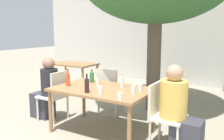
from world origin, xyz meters
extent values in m
plane|color=gray|center=(0.00, 0.00, 0.00)|extent=(30.00, 30.00, 0.00)
cube|color=beige|center=(0.00, 4.20, 1.40)|extent=(10.00, 0.08, 2.80)
cylinder|color=brown|center=(0.27, 1.47, 0.95)|extent=(0.28, 0.28, 1.89)
cube|color=#996B42|center=(0.00, 0.00, 0.70)|extent=(1.53, 1.00, 0.04)
cylinder|color=#996B42|center=(-0.71, -0.44, 0.34)|extent=(0.06, 0.06, 0.68)
cylinder|color=#996B42|center=(0.71, -0.44, 0.34)|extent=(0.06, 0.06, 0.68)
cylinder|color=#996B42|center=(-0.71, 0.44, 0.34)|extent=(0.06, 0.06, 0.68)
cylinder|color=#996B42|center=(0.71, 0.44, 0.34)|extent=(0.06, 0.06, 0.68)
cube|color=#996B42|center=(-2.27, 2.02, 0.70)|extent=(1.25, 0.78, 0.04)
cylinder|color=#996B42|center=(-2.83, 1.70, 0.34)|extent=(0.06, 0.06, 0.68)
cylinder|color=#996B42|center=(-1.70, 1.70, 0.34)|extent=(0.06, 0.06, 0.68)
cylinder|color=#996B42|center=(-2.83, 2.35, 0.34)|extent=(0.06, 0.06, 0.68)
cylinder|color=#996B42|center=(-1.70, 2.35, 0.34)|extent=(0.06, 0.06, 0.68)
cube|color=beige|center=(-1.09, 0.00, 0.44)|extent=(0.44, 0.44, 0.04)
cube|color=beige|center=(-0.89, 0.00, 0.68)|extent=(0.04, 0.44, 0.45)
cylinder|color=beige|center=(-1.28, 0.19, 0.21)|extent=(0.04, 0.04, 0.42)
cylinder|color=beige|center=(-1.28, -0.19, 0.21)|extent=(0.04, 0.04, 0.42)
cylinder|color=beige|center=(-0.90, 0.19, 0.21)|extent=(0.04, 0.04, 0.42)
cylinder|color=beige|center=(-0.90, -0.19, 0.21)|extent=(0.04, 0.04, 0.42)
cube|color=beige|center=(1.09, 0.00, 0.44)|extent=(0.44, 0.44, 0.04)
cube|color=beige|center=(0.89, 0.00, 0.68)|extent=(0.04, 0.44, 0.45)
cylinder|color=beige|center=(1.28, 0.19, 0.21)|extent=(0.04, 0.04, 0.42)
cylinder|color=beige|center=(0.90, -0.19, 0.21)|extent=(0.04, 0.04, 0.42)
cylinder|color=beige|center=(0.90, 0.19, 0.21)|extent=(0.04, 0.04, 0.42)
cube|color=beige|center=(-0.31, 0.82, 0.44)|extent=(0.44, 0.44, 0.04)
cube|color=beige|center=(-0.31, 0.62, 0.68)|extent=(0.44, 0.04, 0.45)
cylinder|color=beige|center=(-0.12, 1.01, 0.21)|extent=(0.04, 0.04, 0.42)
cylinder|color=beige|center=(-0.50, 1.01, 0.21)|extent=(0.04, 0.04, 0.42)
cylinder|color=beige|center=(-0.12, 0.63, 0.21)|extent=(0.04, 0.04, 0.42)
cylinder|color=beige|center=(-0.50, 0.63, 0.21)|extent=(0.04, 0.04, 0.42)
cube|color=#383842|center=(-1.35, 0.00, 0.23)|extent=(0.40, 0.28, 0.46)
cylinder|color=#232328|center=(-1.15, 0.00, 0.70)|extent=(0.31, 0.31, 0.48)
sphere|color=#936B51|center=(-1.15, 0.00, 1.04)|extent=(0.22, 0.22, 0.22)
cube|color=#383842|center=(1.35, 0.00, 0.23)|extent=(0.40, 0.33, 0.46)
cylinder|color=gold|center=(1.15, 0.00, 0.71)|extent=(0.37, 0.37, 0.51)
sphere|color=tan|center=(1.15, 0.00, 1.07)|extent=(0.23, 0.23, 0.23)
cylinder|color=#DB4C2D|center=(-0.58, -0.15, 0.83)|extent=(0.07, 0.07, 0.21)
cylinder|color=#DB4C2D|center=(-0.58, -0.15, 0.97)|extent=(0.03, 0.03, 0.07)
cylinder|color=gold|center=(-0.58, -0.15, 1.01)|extent=(0.03, 0.03, 0.01)
cylinder|color=silver|center=(0.24, 0.21, 0.80)|extent=(0.06, 0.06, 0.16)
cylinder|color=silver|center=(0.24, 0.21, 0.91)|extent=(0.02, 0.02, 0.06)
cylinder|color=gold|center=(0.24, 0.21, 0.95)|extent=(0.03, 0.03, 0.01)
cylinder|color=#287A38|center=(-0.40, 0.27, 0.81)|extent=(0.08, 0.08, 0.17)
cylinder|color=#287A38|center=(-0.40, 0.27, 0.92)|extent=(0.03, 0.03, 0.06)
cylinder|color=gold|center=(-0.40, 0.27, 0.96)|extent=(0.04, 0.04, 0.01)
cylinder|color=#331923|center=(-0.05, -0.34, 0.83)|extent=(0.07, 0.07, 0.21)
cylinder|color=#331923|center=(-0.05, -0.34, 0.97)|extent=(0.03, 0.03, 0.07)
cylinder|color=gold|center=(-0.05, -0.34, 1.01)|extent=(0.03, 0.03, 0.01)
cylinder|color=silver|center=(-0.15, 0.11, 0.79)|extent=(0.07, 0.07, 0.13)
cylinder|color=white|center=(0.17, -0.31, 0.78)|extent=(0.06, 0.06, 0.12)
cylinder|color=silver|center=(0.60, 0.12, 0.77)|extent=(0.06, 0.06, 0.10)
cylinder|color=white|center=(0.56, -0.44, 0.78)|extent=(0.06, 0.06, 0.11)
cylinder|color=white|center=(0.57, -0.05, 0.78)|extent=(0.07, 0.07, 0.12)
camera|label=1|loc=(2.11, -3.21, 1.65)|focal=40.00mm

